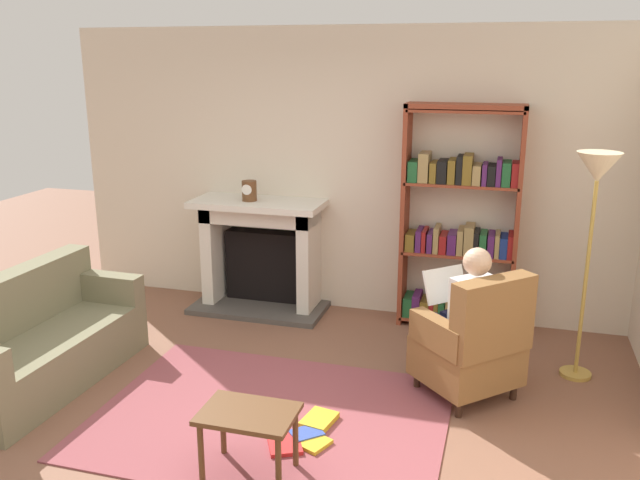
{
  "coord_description": "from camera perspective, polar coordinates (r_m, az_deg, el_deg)",
  "views": [
    {
      "loc": [
        1.47,
        -3.56,
        2.42
      ],
      "look_at": [
        0.1,
        1.2,
        1.05
      ],
      "focal_mm": 37.29,
      "sensor_mm": 36.0,
      "label": 1
    }
  ],
  "objects": [
    {
      "name": "back_wall",
      "position": [
        6.37,
        2.51,
        5.78
      ],
      "size": [
        5.6,
        0.1,
        2.7
      ],
      "primitive_type": "cube",
      "color": "beige",
      "rests_on": "ground"
    },
    {
      "name": "area_rug",
      "position": [
        4.78,
        -4.29,
        -14.89
      ],
      "size": [
        2.4,
        1.8,
        0.01
      ],
      "primitive_type": "cube",
      "color": "#8E454B",
      "rests_on": "ground"
    },
    {
      "name": "sofa_floral",
      "position": [
        5.53,
        -23.02,
        -8.15
      ],
      "size": [
        0.76,
        1.72,
        0.85
      ],
      "rotation": [
        0.0,
        0.0,
        1.55
      ],
      "color": "#757153",
      "rests_on": "ground"
    },
    {
      "name": "armchair_reading",
      "position": [
        4.96,
        13.04,
        -8.69
      ],
      "size": [
        0.89,
        0.89,
        0.97
      ],
      "rotation": [
        0.0,
        0.0,
        3.93
      ],
      "color": "#331E14",
      "rests_on": "ground"
    },
    {
      "name": "mantel_clock",
      "position": [
        6.34,
        -6.09,
        4.22
      ],
      "size": [
        0.14,
        0.14,
        0.19
      ],
      "color": "brown",
      "rests_on": "fireplace"
    },
    {
      "name": "side_table",
      "position": [
        4.05,
        -6.16,
        -15.22
      ],
      "size": [
        0.56,
        0.39,
        0.42
      ],
      "color": "brown",
      "rests_on": "ground"
    },
    {
      "name": "scattered_books",
      "position": [
        4.56,
        -1.22,
        -16.21
      ],
      "size": [
        0.45,
        0.63,
        0.04
      ],
      "color": "#334CA5",
      "rests_on": "area_rug"
    },
    {
      "name": "seated_reader",
      "position": [
        4.96,
        12.28,
        -6.15
      ],
      "size": [
        0.58,
        0.58,
        1.14
      ],
      "rotation": [
        0.0,
        0.0,
        3.93
      ],
      "color": "silver",
      "rests_on": "ground"
    },
    {
      "name": "ground",
      "position": [
        4.55,
        -5.65,
        -16.77
      ],
      "size": [
        14.0,
        14.0,
        0.0
      ],
      "primitive_type": "plane",
      "color": "brown"
    },
    {
      "name": "bookshelf",
      "position": [
        6.08,
        11.93,
        1.27
      ],
      "size": [
        1.03,
        0.32,
        2.03
      ],
      "color": "brown",
      "rests_on": "ground"
    },
    {
      "name": "fireplace",
      "position": [
        6.55,
        -5.02,
        -0.91
      ],
      "size": [
        1.3,
        0.64,
        1.1
      ],
      "color": "#4C4742",
      "rests_on": "ground"
    },
    {
      "name": "floor_lamp",
      "position": [
        5.24,
        22.6,
        4.1
      ],
      "size": [
        0.32,
        0.32,
        1.76
      ],
      "color": "#B7933F",
      "rests_on": "ground"
    }
  ]
}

